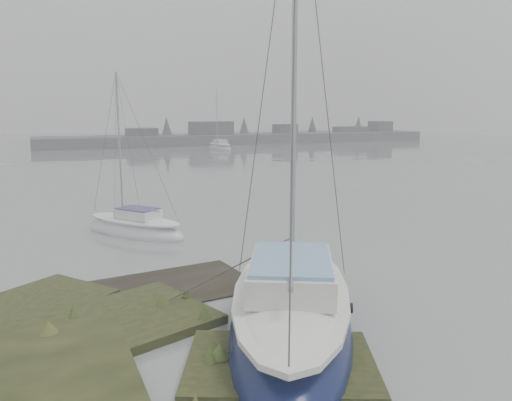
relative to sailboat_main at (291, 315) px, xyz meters
The scene contains 5 objects.
ground 29.06m from the sailboat_main, 92.94° to the left, with size 160.00×160.00×0.00m, color slate.
far_shoreline 65.98m from the sailboat_main, 67.40° to the left, with size 60.00×8.00×4.15m.
sailboat_main is the anchor object (origin of this frame).
sailboat_white 10.38m from the sailboat_main, 98.50° to the left, with size 4.08×4.79×6.74m.
sailboat_far_b 53.28m from the sailboat_main, 72.01° to the left, with size 2.28×5.80×8.01m.
Camera 1 is at (-3.39, -8.19, 4.77)m, focal length 35.00 mm.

